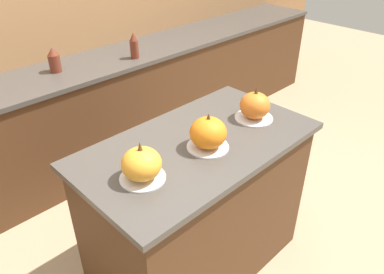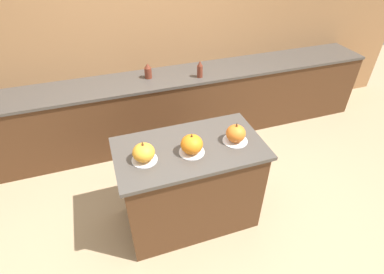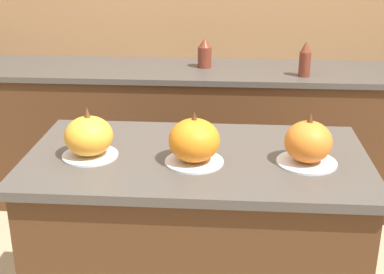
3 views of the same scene
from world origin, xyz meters
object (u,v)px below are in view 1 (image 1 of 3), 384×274
bottle_tall (134,46)px  bottle_short (54,60)px  pumpkin_cake_right (255,106)px  pumpkin_cake_left (142,165)px  pumpkin_cake_center (208,134)px

bottle_tall → bottle_short: size_ratio=1.13×
pumpkin_cake_right → pumpkin_cake_left: bearing=179.6°
pumpkin_cake_left → bottle_tall: bearing=54.2°
pumpkin_cake_left → bottle_tall: 1.65m
bottle_tall → pumpkin_cake_center: bearing=-112.5°
pumpkin_cake_left → pumpkin_cake_center: pumpkin_cake_center is taller
pumpkin_cake_right → bottle_short: bearing=106.6°
pumpkin_cake_center → bottle_tall: size_ratio=1.03×
pumpkin_cake_right → bottle_short: (-0.45, 1.52, -0.01)m
pumpkin_cake_right → bottle_short: size_ratio=1.18×
pumpkin_cake_center → pumpkin_cake_right: same height
pumpkin_cake_center → bottle_short: size_ratio=1.16×
bottle_short → pumpkin_cake_left: bearing=-103.2°
pumpkin_cake_center → pumpkin_cake_right: bearing=3.3°
pumpkin_cake_center → pumpkin_cake_left: bearing=175.7°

